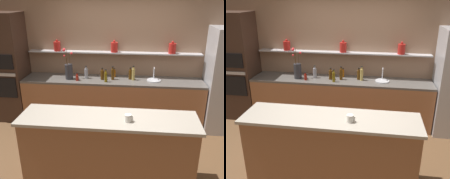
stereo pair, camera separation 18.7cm
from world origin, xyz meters
The scene contains 16 objects.
ground_plane centered at (0.00, 0.00, 0.00)m, with size 12.00×12.00×0.00m, color brown.
back_wall_unit centered at (0.00, 1.60, 1.30)m, with size 5.20×0.28×2.60m.
back_counter_unit centered at (-0.14, 1.24, 0.46)m, with size 3.54×0.62×0.92m.
island_counter centered at (0.00, -0.57, 0.51)m, with size 2.30×0.61×1.02m.
oven_tower centered at (-2.26, 1.24, 1.09)m, with size 0.68×0.64×2.18m.
flower_vase centered at (-0.99, 1.18, 1.10)m, with size 0.17×0.16×0.62m.
sink_fixture centered at (0.68, 1.25, 0.95)m, with size 0.27×0.27×0.25m.
bottle_oil_0 centered at (-0.24, 1.08, 1.02)m, with size 0.06×0.06×0.25m.
bottle_spirit_1 centered at (-0.66, 1.26, 1.02)m, with size 0.07×0.07×0.25m.
bottle_spirit_2 centered at (-0.12, 1.23, 1.03)m, with size 0.06×0.06×0.27m.
bottle_spirit_3 centered at (0.28, 1.25, 1.04)m, with size 0.06×0.06×0.28m.
bottle_sauce_4 centered at (-0.11, 1.41, 1.00)m, with size 0.05×0.05×0.18m.
bottle_sauce_5 centered at (-0.80, 1.10, 0.98)m, with size 0.06×0.06×0.16m.
bottle_spirit_6 centered at (-0.33, 1.22, 1.02)m, with size 0.07×0.07×0.24m.
bottle_spirit_7 centered at (0.22, 1.29, 1.02)m, with size 0.07×0.07×0.24m.
coffee_mug centered at (0.26, -0.66, 1.07)m, with size 0.11×0.09×0.10m.
Camera 1 is at (0.35, -3.40, 2.50)m, focal length 40.00 mm.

